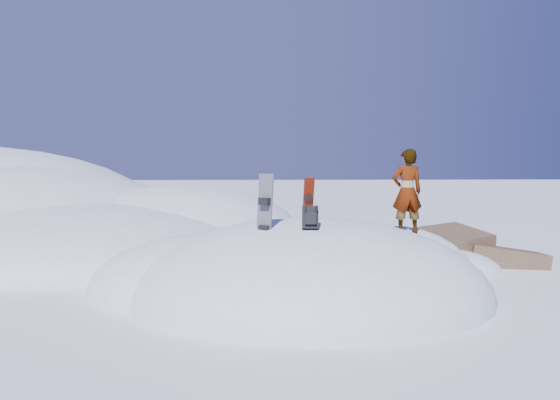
{
  "coord_description": "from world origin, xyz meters",
  "views": [
    {
      "loc": [
        -0.93,
        -10.39,
        2.63
      ],
      "look_at": [
        -0.55,
        0.3,
        1.84
      ],
      "focal_mm": 35.0,
      "sensor_mm": 36.0,
      "label": 1
    }
  ],
  "objects_px": {
    "snowboard_red": "(308,210)",
    "backpack": "(310,219)",
    "snowboard_dark": "(264,218)",
    "person": "(407,192)"
  },
  "relations": [
    {
      "from": "snowboard_red",
      "to": "snowboard_dark",
      "type": "bearing_deg",
      "value": -152.89
    },
    {
      "from": "snowboard_red",
      "to": "backpack",
      "type": "bearing_deg",
      "value": -125.97
    },
    {
      "from": "snowboard_dark",
      "to": "person",
      "type": "bearing_deg",
      "value": 56.3
    },
    {
      "from": "snowboard_red",
      "to": "backpack",
      "type": "relative_size",
      "value": 2.81
    },
    {
      "from": "snowboard_dark",
      "to": "backpack",
      "type": "bearing_deg",
      "value": 24.75
    },
    {
      "from": "snowboard_red",
      "to": "person",
      "type": "bearing_deg",
      "value": -47.58
    },
    {
      "from": "snowboard_red",
      "to": "backpack",
      "type": "height_order",
      "value": "snowboard_red"
    },
    {
      "from": "snowboard_dark",
      "to": "person",
      "type": "distance_m",
      "value": 3.04
    },
    {
      "from": "snowboard_red",
      "to": "snowboard_dark",
      "type": "height_order",
      "value": "snowboard_dark"
    },
    {
      "from": "backpack",
      "to": "person",
      "type": "distance_m",
      "value": 2.39
    }
  ]
}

